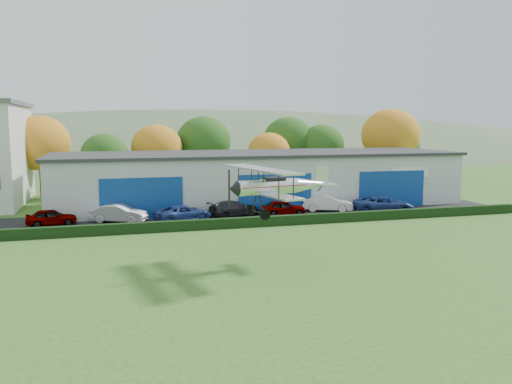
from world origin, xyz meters
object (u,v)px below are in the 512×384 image
object	(u,v)px
car_2	(183,213)
car_1	(119,213)
biplane	(276,185)
car_3	(234,208)
car_6	(384,204)
car_0	(51,217)
hangar	(257,178)
car_4	(283,208)
car_5	(328,203)

from	to	relation	value
car_2	car_1	bearing A→B (deg)	61.30
car_2	biplane	distance (m)	15.73
car_1	car_3	distance (m)	9.89
car_2	car_6	world-z (taller)	car_6
car_0	car_2	size ratio (longest dim) A/B	0.80
car_1	hangar	bearing A→B (deg)	-39.01
car_6	car_2	bearing A→B (deg)	101.83
car_4	biplane	bearing A→B (deg)	162.06
car_0	car_1	size ratio (longest dim) A/B	0.85
car_1	car_4	distance (m)	14.18
car_2	biplane	world-z (taller)	biplane
car_0	car_5	size ratio (longest dim) A/B	0.84
car_0	car_5	xyz separation A→B (m)	(24.22, 0.32, 0.10)
car_4	car_6	xyz separation A→B (m)	(9.44, -1.05, 0.08)
car_3	car_1	bearing A→B (deg)	76.10
car_6	biplane	xyz separation A→B (m)	(-15.09, -14.20, 3.85)
hangar	biplane	distance (m)	23.56
car_0	car_2	xyz separation A→B (m)	(10.49, -1.05, 0.01)
car_1	car_6	xyz separation A→B (m)	(23.61, -1.52, 0.00)
car_4	hangar	bearing A→B (deg)	4.13
car_2	car_6	size ratio (longest dim) A/B	0.89
car_1	biplane	distance (m)	18.30
hangar	car_1	distance (m)	15.76
car_5	car_0	bearing A→B (deg)	113.89
biplane	hangar	bearing A→B (deg)	66.17
car_4	car_6	world-z (taller)	car_6
hangar	car_0	distance (m)	20.54
car_0	car_2	bearing A→B (deg)	-101.31
car_1	car_2	xyz separation A→B (m)	(5.19, -0.87, -0.08)
car_4	biplane	xyz separation A→B (m)	(-5.65, -15.25, 3.93)
biplane	car_2	bearing A→B (deg)	92.14
car_2	biplane	size ratio (longest dim) A/B	0.64
hangar	car_4	xyz separation A→B (m)	(0.23, -7.59, -1.92)
car_0	car_3	world-z (taller)	car_3
car_2	car_5	world-z (taller)	car_5
hangar	car_4	distance (m)	7.83
car_0	car_6	size ratio (longest dim) A/B	0.71
car_1	car_6	bearing A→B (deg)	-69.73
car_3	car_6	xyz separation A→B (m)	(13.72, -1.88, 0.08)
hangar	car_3	distance (m)	8.11
car_3	car_5	size ratio (longest dim) A/B	1.01
car_0	car_5	distance (m)	24.22
car_0	car_3	bearing A→B (deg)	-94.95
car_0	car_6	xyz separation A→B (m)	(28.91, -1.71, 0.10)
car_4	car_5	xyz separation A→B (m)	(4.75, 0.98, 0.08)
car_3	biplane	distance (m)	16.61
car_2	car_3	bearing A→B (deg)	-94.61
car_1	car_5	bearing A→B (deg)	-64.51
car_3	biplane	xyz separation A→B (m)	(-1.37, -16.08, 3.93)
hangar	car_3	bearing A→B (deg)	-120.98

